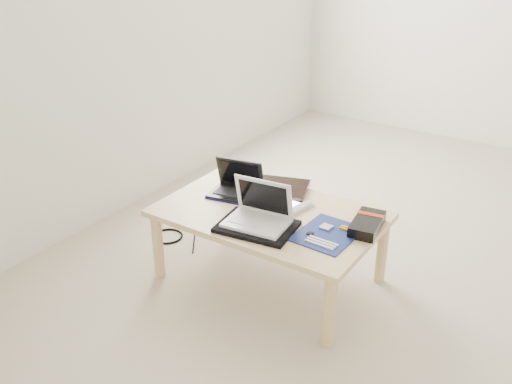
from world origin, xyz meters
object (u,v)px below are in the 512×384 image
Objects in this scene: gpu_box at (367,224)px; white_laptop at (259,214)px; coffee_table at (269,220)px; netbook at (237,187)px.

white_laptop is at bearing -150.42° from gpu_box.
white_laptop reaches higher than coffee_table.
coffee_table is at bearing -167.65° from gpu_box.
coffee_table is at bearing 102.45° from white_laptop.
netbook is 0.37m from white_laptop.
white_laptop reaches higher than gpu_box.
white_laptop reaches higher than netbook.
white_laptop is 1.20× the size of gpu_box.
gpu_box is (0.74, 0.03, -0.01)m from netbook.
coffee_table is 3.74× the size of netbook.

